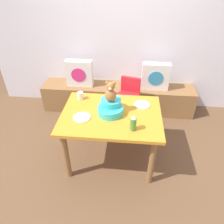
% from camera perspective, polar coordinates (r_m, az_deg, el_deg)
% --- Properties ---
extents(ground_plane, '(8.00, 8.00, 0.00)m').
position_cam_1_polar(ground_plane, '(2.96, -0.19, -12.09)').
color(ground_plane, brown).
extents(back_wall, '(4.40, 0.10, 2.60)m').
position_cam_1_polar(back_wall, '(3.56, 2.23, 21.13)').
color(back_wall, silver).
rests_on(back_wall, ground_plane).
extents(window_bench, '(2.60, 0.44, 0.46)m').
position_cam_1_polar(window_bench, '(3.73, 1.59, 3.93)').
color(window_bench, olive).
rests_on(window_bench, ground_plane).
extents(pillow_floral_left, '(0.44, 0.15, 0.44)m').
position_cam_1_polar(pillow_floral_left, '(3.59, -8.86, 10.35)').
color(pillow_floral_left, white).
rests_on(pillow_floral_left, window_bench).
extents(pillow_floral_right, '(0.44, 0.15, 0.44)m').
position_cam_1_polar(pillow_floral_right, '(3.51, 11.73, 9.44)').
color(pillow_floral_right, white).
rests_on(pillow_floral_right, window_bench).
extents(dining_table, '(1.17, 0.87, 0.74)m').
position_cam_1_polar(dining_table, '(2.53, -0.22, -2.47)').
color(dining_table, orange).
rests_on(dining_table, ground_plane).
extents(highchair, '(0.39, 0.50, 0.79)m').
position_cam_1_polar(highchair, '(3.20, 4.42, 4.11)').
color(highchair, red).
rests_on(highchair, ground_plane).
extents(infant_seat_teal, '(0.30, 0.33, 0.16)m').
position_cam_1_polar(infant_seat_teal, '(2.44, -0.39, 1.24)').
color(infant_seat_teal, '#33BBC5').
rests_on(infant_seat_teal, dining_table).
extents(teddy_bear, '(0.13, 0.12, 0.25)m').
position_cam_1_polar(teddy_bear, '(2.33, -0.42, 5.43)').
color(teddy_bear, '#A06A37').
rests_on(teddy_bear, infant_seat_teal).
extents(ketchup_bottle, '(0.07, 0.07, 0.18)m').
position_cam_1_polar(ketchup_bottle, '(2.19, 5.79, -3.01)').
color(ketchup_bottle, '#4C8C33').
rests_on(ketchup_bottle, dining_table).
extents(coffee_mug, '(0.12, 0.08, 0.09)m').
position_cam_1_polar(coffee_mug, '(2.74, -8.60, 4.43)').
color(coffee_mug, silver).
rests_on(coffee_mug, dining_table).
extents(dinner_plate_near, '(0.20, 0.20, 0.01)m').
position_cam_1_polar(dinner_plate_near, '(2.63, 8.14, 1.99)').
color(dinner_plate_near, white).
rests_on(dinner_plate_near, dining_table).
extents(dinner_plate_far, '(0.20, 0.20, 0.01)m').
position_cam_1_polar(dinner_plate_far, '(2.42, -8.21, -1.43)').
color(dinner_plate_far, white).
rests_on(dinner_plate_far, dining_table).
extents(table_fork, '(0.16, 0.09, 0.01)m').
position_cam_1_polar(table_fork, '(2.70, 0.97, 3.23)').
color(table_fork, silver).
rests_on(table_fork, dining_table).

